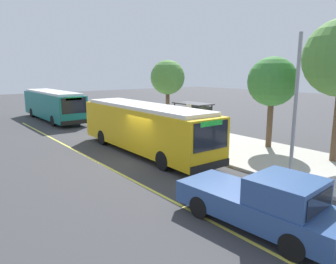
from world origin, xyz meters
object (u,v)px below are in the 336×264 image
at_px(transit_bus_second, 53,104).
at_px(pickup_truck, 264,203).
at_px(route_sign_post, 189,120).
at_px(pedestrian_commuter, 161,122).
at_px(transit_bus_main, 144,127).
at_px(waiting_bench, 195,130).

distance_m(transit_bus_second, pickup_truck, 26.59).
xyz_separation_m(transit_bus_second, pickup_truck, (26.50, -2.00, -0.76)).
height_order(pickup_truck, route_sign_post, route_sign_post).
relative_size(route_sign_post, pedestrian_commuter, 1.66).
bearing_deg(pedestrian_commuter, route_sign_post, -15.45).
relative_size(transit_bus_main, pickup_truck, 2.07).
relative_size(transit_bus_main, pedestrian_commuter, 6.78).
relative_size(pickup_truck, waiting_bench, 3.46).
xyz_separation_m(pickup_truck, pedestrian_commuter, (-13.57, 6.00, 0.26)).
bearing_deg(pickup_truck, waiting_bench, 146.51).
xyz_separation_m(pickup_truck, route_sign_post, (-8.89, 4.70, 1.10)).
relative_size(transit_bus_main, route_sign_post, 4.09).
height_order(transit_bus_second, waiting_bench, transit_bus_second).
xyz_separation_m(waiting_bench, route_sign_post, (2.33, -2.72, 1.32)).
bearing_deg(transit_bus_main, route_sign_post, 62.18).
xyz_separation_m(transit_bus_second, route_sign_post, (17.61, 2.70, 0.34)).
relative_size(transit_bus_main, waiting_bench, 7.16).
bearing_deg(pedestrian_commuter, transit_bus_second, -162.84).
relative_size(transit_bus_second, route_sign_post, 4.14).
bearing_deg(transit_bus_second, route_sign_post, 8.72).
distance_m(transit_bus_second, route_sign_post, 17.82).
distance_m(waiting_bench, route_sign_post, 3.82).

